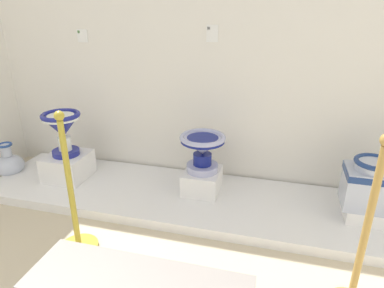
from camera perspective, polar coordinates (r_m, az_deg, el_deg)
wall_back at (r=3.05m, az=3.88°, el=18.72°), size 4.50×0.06×2.85m
display_platform at (r=2.99m, az=1.27°, el=-9.36°), size 3.87×0.91×0.08m
plinth_block_tall_cobalt at (r=3.42m, az=-20.08°, el=-3.50°), size 0.36×0.39×0.24m
antique_toilet_tall_cobalt at (r=3.28m, az=-20.97°, el=2.72°), size 0.35×0.35×0.41m
plinth_block_slender_white at (r=3.00m, az=1.71°, el=-6.16°), size 0.30×0.35×0.20m
antique_toilet_slender_white at (r=2.87m, az=1.78°, el=-0.52°), size 0.39×0.39×0.33m
plinth_block_broad_patterned at (r=2.97m, az=26.87°, el=-10.13°), size 0.29×0.28×0.11m
antique_toilet_broad_patterned at (r=2.86m, az=27.73°, el=-5.79°), size 0.37×0.29×0.39m
info_placard_first at (r=3.49m, az=-17.95°, el=16.93°), size 0.11×0.01×0.12m
info_placard_second at (r=3.02m, az=3.41°, el=18.07°), size 0.10×0.01×0.14m
decorative_vase_corner at (r=3.83m, az=-28.38°, el=-3.02°), size 0.29×0.29×0.37m
stanchion_post_near_left at (r=2.50m, az=-19.19°, el=-10.92°), size 0.27×0.27×1.02m
stanchion_post_near_right at (r=2.13m, az=26.34°, el=-16.76°), size 0.23×0.23×1.06m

